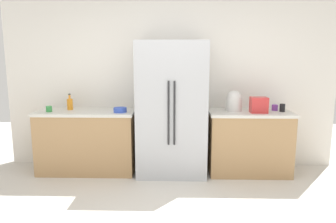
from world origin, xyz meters
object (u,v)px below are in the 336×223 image
(cup_a, at_px, (49,109))
(rice_cooker, at_px, (234,101))
(toaster, at_px, (259,105))
(refrigerator, at_px, (172,109))
(cup_c, at_px, (275,108))
(bowl_a, at_px, (120,110))
(bottle_a, at_px, (70,104))
(cup_b, at_px, (282,108))

(cup_a, bearing_deg, rice_cooker, 3.19)
(toaster, height_order, rice_cooker, rice_cooker)
(refrigerator, xyz_separation_m, toaster, (1.18, -0.06, 0.07))
(rice_cooker, bearing_deg, cup_c, 4.90)
(bowl_a, bearing_deg, bottle_a, 165.69)
(refrigerator, distance_m, rice_cooker, 0.88)
(toaster, height_order, bottle_a, bottle_a)
(bottle_a, relative_size, cup_b, 2.11)
(bottle_a, distance_m, bowl_a, 0.78)
(refrigerator, distance_m, bowl_a, 0.71)
(rice_cooker, height_order, cup_c, rice_cooker)
(bottle_a, xyz_separation_m, cup_c, (2.92, 0.01, -0.04))
(refrigerator, relative_size, bowl_a, 10.29)
(bottle_a, bearing_deg, refrigerator, -4.55)
(bottle_a, bearing_deg, toaster, -3.88)
(toaster, bearing_deg, cup_a, -179.95)
(rice_cooker, bearing_deg, refrigerator, -174.91)
(toaster, relative_size, cup_b, 2.06)
(rice_cooker, bearing_deg, bottle_a, 179.04)
(toaster, bearing_deg, cup_c, 34.54)
(refrigerator, relative_size, cup_b, 16.88)
(rice_cooker, xyz_separation_m, bowl_a, (-1.57, -0.15, -0.10))
(toaster, relative_size, bowl_a, 1.26)
(refrigerator, height_order, bottle_a, refrigerator)
(refrigerator, distance_m, cup_b, 1.53)
(cup_a, distance_m, cup_b, 3.22)
(rice_cooker, distance_m, bottle_a, 2.33)
(bottle_a, bearing_deg, cup_b, -1.77)
(cup_a, relative_size, cup_c, 0.96)
(refrigerator, distance_m, cup_a, 1.69)
(rice_cooker, xyz_separation_m, cup_b, (0.66, -0.05, -0.08))
(rice_cooker, xyz_separation_m, bottle_a, (-2.33, 0.04, -0.05))
(rice_cooker, distance_m, cup_a, 2.57)
(bottle_a, relative_size, cup_c, 2.72)
(toaster, bearing_deg, cup_b, 14.01)
(bottle_a, distance_m, cup_c, 2.92)
(refrigerator, height_order, cup_b, refrigerator)
(toaster, relative_size, rice_cooker, 0.79)
(bottle_a, bearing_deg, bowl_a, -14.31)
(cup_c, bearing_deg, bowl_a, -174.60)
(bottle_a, height_order, bowl_a, bottle_a)
(refrigerator, bearing_deg, cup_a, -177.79)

